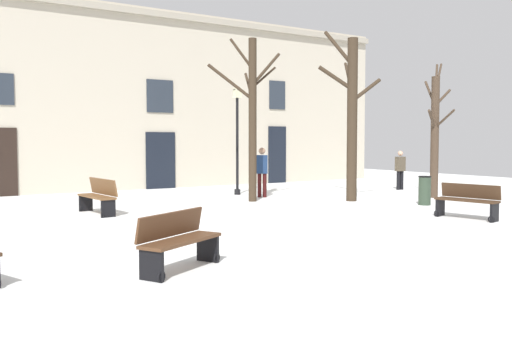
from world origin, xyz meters
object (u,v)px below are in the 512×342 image
object	(u,v)px
person_near_bench	(400,168)
tree_foreground	(435,131)
bench_back_to_back_right	(179,240)
bench_far_corner	(99,196)
streetlamp	(237,129)
tree_right_of_center	(351,114)
bench_back_to_back_left	(467,201)
litter_bin	(425,190)
tree_center	(252,113)
person_by_shop_door	(262,170)

from	to	relation	value
person_near_bench	tree_foreground	bearing A→B (deg)	69.09
bench_back_to_back_right	person_near_bench	world-z (taller)	person_near_bench
bench_far_corner	person_near_bench	world-z (taller)	person_near_bench
streetlamp	bench_far_corner	xyz separation A→B (m)	(-5.82, -2.54, -1.92)
tree_right_of_center	streetlamp	world-z (taller)	tree_right_of_center
bench_back_to_back_left	bench_far_corner	xyz separation A→B (m)	(-7.62, 5.90, 0.03)
tree_right_of_center	streetlamp	bearing A→B (deg)	119.24
litter_bin	tree_center	bearing A→B (deg)	136.51
tree_right_of_center	streetlamp	size ratio (longest dim) A/B	1.44
bench_back_to_back_right	person_by_shop_door	distance (m)	10.81
bench_far_corner	bench_back_to_back_right	xyz separation A→B (m)	(-0.83, -7.06, -0.04)
bench_back_to_back_left	bench_far_corner	world-z (taller)	bench_far_corner
person_near_bench	litter_bin	bearing A→B (deg)	54.91
streetlamp	person_near_bench	bearing A→B (deg)	-15.08
bench_far_corner	litter_bin	bearing A→B (deg)	64.38
tree_foreground	bench_back_to_back_left	bearing A→B (deg)	-131.54
litter_bin	tree_right_of_center	bearing A→B (deg)	118.35
streetlamp	bench_back_to_back_right	xyz separation A→B (m)	(-6.65, -9.60, -1.95)
litter_bin	bench_far_corner	bearing A→B (deg)	159.92
tree_right_of_center	litter_bin	bearing A→B (deg)	-61.65
bench_back_to_back_left	tree_right_of_center	bearing A→B (deg)	165.64
tree_center	bench_far_corner	world-z (taller)	tree_center
tree_center	streetlamp	size ratio (longest dim) A/B	1.34
bench_back_to_back_right	person_near_bench	bearing A→B (deg)	1.85
tree_foreground	person_by_shop_door	world-z (taller)	tree_foreground
tree_foreground	person_by_shop_door	size ratio (longest dim) A/B	2.77
tree_foreground	bench_far_corner	bearing A→B (deg)	169.93
streetlamp	person_by_shop_door	world-z (taller)	streetlamp
tree_right_of_center	bench_far_corner	bearing A→B (deg)	171.26
tree_foreground	person_by_shop_door	xyz separation A→B (m)	(-5.03, 3.23, -1.35)
bench_far_corner	person_by_shop_door	world-z (taller)	person_by_shop_door
streetlamp	litter_bin	distance (m)	6.97
litter_bin	bench_back_to_back_left	distance (m)	2.96
person_by_shop_door	bench_back_to_back_right	bearing A→B (deg)	82.73
tree_right_of_center	person_near_bench	xyz separation A→B (m)	(4.45, 2.00, -1.99)
tree_center	litter_bin	size ratio (longest dim) A/B	5.92
tree_foreground	bench_back_to_back_right	world-z (taller)	tree_foreground
tree_center	tree_foreground	world-z (taller)	tree_center
bench_back_to_back_right	person_near_bench	xyz separation A→B (m)	(13.20, 7.83, 0.40)
tree_foreground	tree_center	bearing A→B (deg)	158.20
person_near_bench	person_by_shop_door	world-z (taller)	person_by_shop_door
tree_center	bench_far_corner	size ratio (longest dim) A/B	3.00
litter_bin	person_near_bench	bearing A→B (deg)	50.93
streetlamp	person_near_bench	size ratio (longest dim) A/B	2.52
tree_center	person_near_bench	world-z (taller)	tree_center
streetlamp	person_by_shop_door	xyz separation A→B (m)	(0.24, -1.29, -1.45)
tree_foreground	bench_far_corner	world-z (taller)	tree_foreground
tree_foreground	person_near_bench	size ratio (longest dim) A/B	3.06
litter_bin	bench_far_corner	xyz separation A→B (m)	(-9.05, 3.31, 0.04)
bench_far_corner	person_near_bench	xyz separation A→B (m)	(12.37, 0.78, 0.36)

